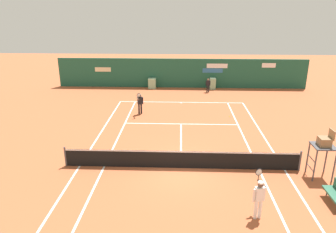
% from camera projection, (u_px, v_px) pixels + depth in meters
% --- Properties ---
extents(ground_plane, '(80.00, 80.00, 0.01)m').
position_uv_depth(ground_plane, '(181.00, 163.00, 16.85)').
color(ground_plane, '#B25633').
extents(tennis_net, '(12.10, 0.10, 1.07)m').
position_uv_depth(tennis_net, '(181.00, 159.00, 16.14)').
color(tennis_net, '#4C4C51').
rests_on(tennis_net, ground_plane).
extents(sponsor_back_wall, '(25.00, 1.02, 2.93)m').
position_uv_depth(sponsor_back_wall, '(181.00, 74.00, 31.82)').
color(sponsor_back_wall, '#1E5642').
rests_on(sponsor_back_wall, ground_plane).
extents(umpire_chair, '(1.00, 1.00, 2.47)m').
position_uv_depth(umpire_chair, '(324.00, 145.00, 14.94)').
color(umpire_chair, '#47474C').
rests_on(umpire_chair, ground_plane).
extents(player_on_baseline, '(0.49, 0.80, 1.81)m').
position_uv_depth(player_on_baseline, '(140.00, 102.00, 24.09)').
color(player_on_baseline, black).
rests_on(player_on_baseline, ground_plane).
extents(player_near_side, '(0.52, 0.81, 1.86)m').
position_uv_depth(player_near_side, '(259.00, 196.00, 12.17)').
color(player_near_side, white).
rests_on(player_near_side, ground_plane).
extents(ball_kid_right_post, '(0.44, 0.22, 1.34)m').
position_uv_depth(ball_kid_right_post, '(208.00, 84.00, 30.28)').
color(ball_kid_right_post, black).
rests_on(ball_kid_right_post, ground_plane).
extents(tennis_ball_mid_court, '(0.07, 0.07, 0.07)m').
position_uv_depth(tennis_ball_mid_court, '(230.00, 117.00, 23.72)').
color(tennis_ball_mid_court, '#CCE033').
rests_on(tennis_ball_mid_court, ground_plane).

